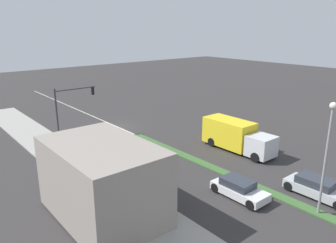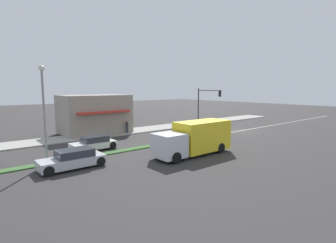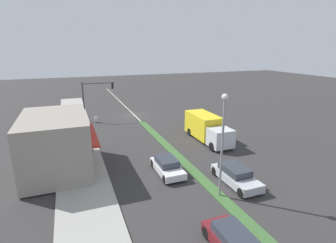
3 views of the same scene
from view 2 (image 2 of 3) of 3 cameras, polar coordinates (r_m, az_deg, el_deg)
ground_plane at (r=24.88m, az=-8.79°, el=-6.24°), size 160.00×160.00×0.00m
sidewalk_right at (r=32.60m, az=-17.66°, el=-3.16°), size 4.00×73.00×0.12m
median_strip at (r=21.89m, az=-29.77°, el=-8.90°), size 0.90×46.00×0.10m
lane_marking_center at (r=37.19m, az=15.82°, el=-1.91°), size 0.16×60.00×0.01m
building_corner_store at (r=34.75m, az=-15.66°, el=1.64°), size 5.94×8.26×4.78m
traffic_signal_main at (r=39.98m, az=8.11°, el=4.54°), size 4.59×0.34×5.60m
street_lamp at (r=21.52m, az=-25.48°, el=3.89°), size 0.44×0.44×7.37m
pedestrian at (r=33.61m, az=-8.92°, el=-1.02°), size 0.34×0.34×1.61m
warning_aframe_sign at (r=39.47m, az=6.87°, el=-0.54°), size 0.45×0.53×0.84m
delivery_truck at (r=23.01m, az=5.92°, el=-3.56°), size 2.44×7.50×2.87m
sedan_silver at (r=20.38m, az=-20.03°, el=-7.73°), size 1.87×4.58×1.37m
van_white at (r=25.63m, az=-15.83°, el=-4.58°), size 1.82×4.08×1.31m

